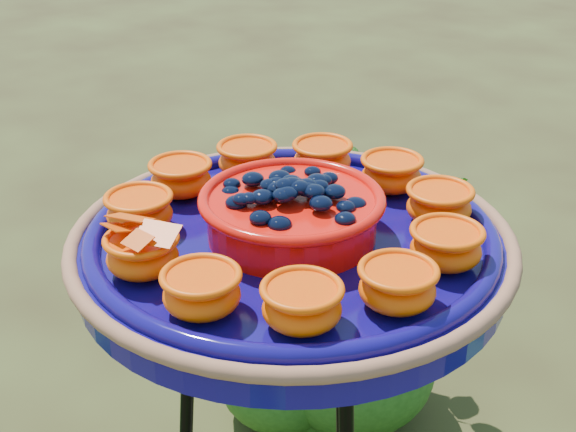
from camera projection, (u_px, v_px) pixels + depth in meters
The scene contains 2 objects.
feeder_dish at pixel (292, 237), 0.94m from camera, with size 0.61×0.61×0.12m.
shrub_back_left at pixel (338, 268), 2.04m from camera, with size 0.77×0.67×0.85m, color #1F4C14.
Camera 1 is at (0.65, -0.57, 1.49)m, focal length 50.00 mm.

